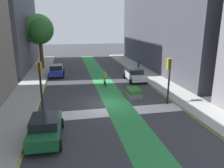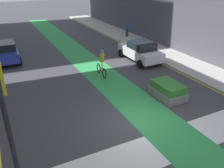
% 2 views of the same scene
% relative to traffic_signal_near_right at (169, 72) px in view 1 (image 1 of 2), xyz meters
% --- Properties ---
extents(ground_plane, '(120.00, 120.00, 0.00)m').
position_rel_traffic_signal_near_right_xyz_m(ground_plane, '(-5.32, 1.04, -2.87)').
color(ground_plane, '#38383D').
extents(bike_lane_paint, '(2.40, 60.00, 0.01)m').
position_rel_traffic_signal_near_right_xyz_m(bike_lane_paint, '(-4.42, 1.04, -2.86)').
color(bike_lane_paint, '#2D8C47').
rests_on(bike_lane_paint, ground_plane).
extents(crosswalk_band, '(12.00, 1.80, 0.01)m').
position_rel_traffic_signal_near_right_xyz_m(crosswalk_band, '(-5.32, -0.96, -2.86)').
color(crosswalk_band, silver).
rests_on(crosswalk_band, ground_plane).
extents(sidewalk_left, '(3.00, 60.00, 0.15)m').
position_rel_traffic_signal_near_right_xyz_m(sidewalk_left, '(-12.82, 1.04, -2.79)').
color(sidewalk_left, '#9E9E99').
rests_on(sidewalk_left, ground_plane).
extents(curb_stripe_left, '(0.16, 60.00, 0.01)m').
position_rel_traffic_signal_near_right_xyz_m(curb_stripe_left, '(-11.32, 1.04, -2.86)').
color(curb_stripe_left, yellow).
rests_on(curb_stripe_left, ground_plane).
extents(sidewalk_right, '(3.00, 60.00, 0.15)m').
position_rel_traffic_signal_near_right_xyz_m(sidewalk_right, '(2.18, 1.04, -2.79)').
color(sidewalk_right, '#9E9E99').
rests_on(sidewalk_right, ground_plane).
extents(curb_stripe_right, '(0.16, 60.00, 0.01)m').
position_rel_traffic_signal_near_right_xyz_m(curb_stripe_right, '(0.68, 1.04, -2.86)').
color(curb_stripe_right, yellow).
rests_on(curb_stripe_right, ground_plane).
extents(buildings_right_row, '(9.41, 58.77, 18.44)m').
position_rel_traffic_signal_near_right_xyz_m(buildings_right_row, '(7.99, 5.19, 5.41)').
color(buildings_right_row, gray).
rests_on(buildings_right_row, ground_plane).
extents(traffic_signal_near_right, '(0.35, 0.52, 4.08)m').
position_rel_traffic_signal_near_right_xyz_m(traffic_signal_near_right, '(0.00, 0.00, 0.00)').
color(traffic_signal_near_right, black).
rests_on(traffic_signal_near_right, ground_plane).
extents(traffic_signal_near_left, '(0.35, 0.52, 4.12)m').
position_rel_traffic_signal_near_right_xyz_m(traffic_signal_near_left, '(-10.72, 0.02, 0.03)').
color(traffic_signal_near_left, black).
rests_on(traffic_signal_near_left, ground_plane).
extents(car_white_right_far, '(2.03, 4.20, 1.57)m').
position_rel_traffic_signal_near_right_xyz_m(car_white_right_far, '(-0.45, 8.31, -2.07)').
color(car_white_right_far, silver).
rests_on(car_white_right_far, ground_plane).
extents(car_green_left_near, '(2.11, 4.24, 1.57)m').
position_rel_traffic_signal_near_right_xyz_m(car_green_left_near, '(-10.13, -4.43, -2.07)').
color(car_green_left_near, '#196033').
rests_on(car_green_left_near, ground_plane).
extents(car_blue_left_far, '(2.06, 4.22, 1.57)m').
position_rel_traffic_signal_near_right_xyz_m(car_blue_left_far, '(-10.13, 13.02, -2.07)').
color(car_blue_left_far, navy).
rests_on(car_blue_left_far, ground_plane).
extents(cyclist_in_lane, '(0.32, 1.73, 1.86)m').
position_rel_traffic_signal_near_right_xyz_m(cyclist_in_lane, '(-4.48, 6.87, -1.90)').
color(cyclist_in_lane, black).
rests_on(cyclist_in_lane, ground_plane).
extents(pedestrian_sidewalk_right_a, '(0.34, 0.34, 1.64)m').
position_rel_traffic_signal_near_right_xyz_m(pedestrian_sidewalk_right_a, '(2.37, 15.35, -1.88)').
color(pedestrian_sidewalk_right_a, '#262638').
rests_on(pedestrian_sidewalk_right_a, sidewalk_right).
extents(street_tree_near, '(3.76, 3.76, 7.66)m').
position_rel_traffic_signal_near_right_xyz_m(street_tree_near, '(-12.41, 18.42, 3.03)').
color(street_tree_near, brown).
rests_on(street_tree_near, sidewalk_left).
extents(street_tree_far, '(4.68, 4.68, 8.26)m').
position_rel_traffic_signal_near_right_xyz_m(street_tree_far, '(-12.77, 19.53, 3.19)').
color(street_tree_far, brown).
rests_on(street_tree_far, sidewalk_left).
extents(median_planter, '(1.34, 2.03, 0.85)m').
position_rel_traffic_signal_near_right_xyz_m(median_planter, '(-2.42, 2.38, -2.46)').
color(median_planter, slate).
rests_on(median_planter, ground_plane).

